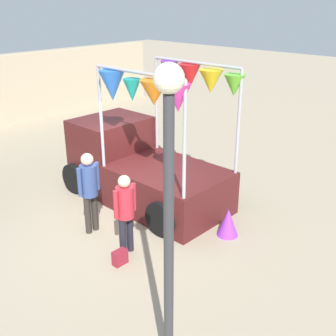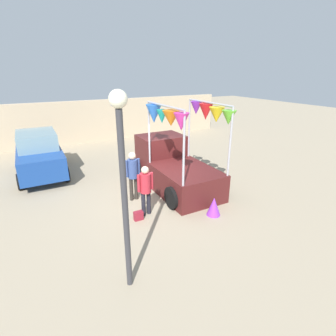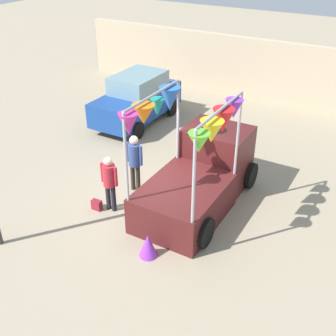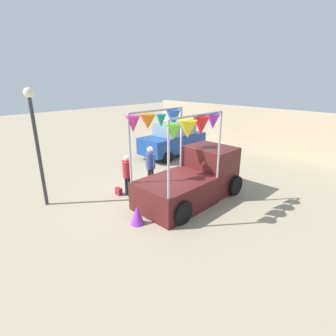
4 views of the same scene
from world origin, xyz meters
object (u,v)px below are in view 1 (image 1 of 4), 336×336
person_customer (125,207)px  handbag (120,257)px  person_vendor (89,185)px  folded_kite_bundle_violet (228,222)px  street_lamp (169,193)px  vendor_truck (139,161)px

person_customer → handbag: (-0.35, -0.20, -0.84)m
person_vendor → folded_kite_bundle_violet: 2.95m
person_customer → street_lamp: size_ratio=0.40×
vendor_truck → street_lamp: street_lamp is taller
handbag → folded_kite_bundle_violet: size_ratio=0.47×
street_lamp → folded_kite_bundle_violet: (3.35, 1.46, -2.32)m
folded_kite_bundle_violet → street_lamp: bearing=-156.5°
person_customer → folded_kite_bundle_violet: (1.86, -1.05, -0.68)m
street_lamp → person_vendor: bearing=67.3°
person_customer → person_vendor: person_vendor is taller
vendor_truck → handbag: 2.99m
person_customer → folded_kite_bundle_violet: 2.24m
person_customer → street_lamp: bearing=-120.8°
handbag → folded_kite_bundle_violet: folded_kite_bundle_violet is taller
vendor_truck → folded_kite_bundle_violet: 2.76m
person_customer → street_lamp: 3.35m
person_vendor → street_lamp: (-1.52, -3.64, 1.56)m
person_vendor → handbag: bearing=-105.8°
person_vendor → handbag: person_vendor is taller
street_lamp → folded_kite_bundle_violet: bearing=23.5°
handbag → folded_kite_bundle_violet: (2.21, -0.85, 0.16)m
vendor_truck → street_lamp: size_ratio=1.02×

